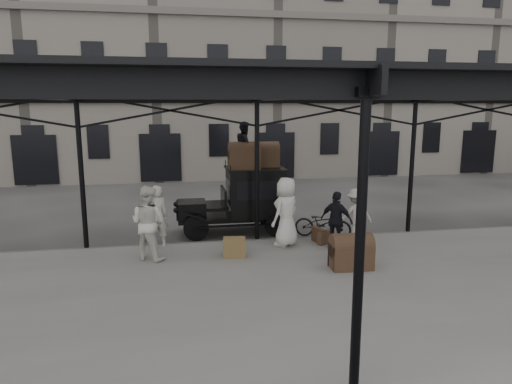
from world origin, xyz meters
TOP-DOWN VIEW (x-y plane):
  - ground at (0.00, 0.00)m, footprint 120.00×120.00m
  - platform at (0.00, -2.00)m, footprint 28.00×8.00m
  - canopy at (0.00, -1.72)m, footprint 22.50×9.00m
  - building_frontage at (0.00, 18.00)m, footprint 64.00×8.00m
  - taxi at (-0.14, 3.35)m, footprint 3.65×1.55m
  - porter_left at (-2.98, 1.69)m, footprint 0.77×0.62m
  - porter_midleft at (-3.16, 0.69)m, footprint 1.21×1.14m
  - porter_centre at (0.72, 1.22)m, footprint 1.17×1.12m
  - porter_official at (2.05, 0.65)m, footprint 0.97×0.99m
  - porter_right at (2.89, 1.28)m, footprint 1.04×0.61m
  - bicycle at (2.04, 1.80)m, footprint 1.83×1.32m
  - porter_roof at (-0.17, 3.25)m, footprint 0.64×0.79m
  - steamer_trunk_roof_near at (-0.22, 3.10)m, footprint 1.01×0.63m
  - steamer_trunk_roof_far at (0.53, 3.55)m, footprint 0.95×0.58m
  - steamer_trunk_platform at (1.88, -0.92)m, footprint 1.06×0.67m
  - wicker_hamper at (-0.89, 0.51)m, footprint 0.66×0.53m
  - suitcase_upright at (1.76, 1.31)m, footprint 0.29×0.62m
  - suitcase_flat at (1.93, 1.17)m, footprint 0.59×0.45m

SIDE VIEW (x-z plane):
  - ground at x=0.00m, z-range 0.00..0.00m
  - platform at x=0.00m, z-range 0.00..0.15m
  - suitcase_flat at x=1.93m, z-range 0.15..0.55m
  - suitcase_upright at x=1.76m, z-range 0.15..0.60m
  - wicker_hamper at x=-0.89m, z-range 0.15..0.65m
  - steamer_trunk_platform at x=1.88m, z-range 0.15..0.90m
  - bicycle at x=2.04m, z-range 0.15..1.07m
  - porter_right at x=2.89m, z-range 0.15..1.76m
  - porter_official at x=2.05m, z-range 0.15..1.82m
  - porter_left at x=-2.98m, z-range 0.15..1.97m
  - porter_midleft at x=-3.16m, z-range 0.15..2.14m
  - porter_centre at x=0.72m, z-range 0.15..2.17m
  - taxi at x=-0.14m, z-range 0.11..2.29m
  - steamer_trunk_roof_far at x=0.53m, z-range 2.18..2.87m
  - steamer_trunk_roof_near at x=-0.22m, z-range 2.18..2.91m
  - porter_roof at x=-0.17m, z-range 2.18..3.69m
  - canopy at x=0.00m, z-range 2.23..6.97m
  - building_frontage at x=0.00m, z-range 0.00..14.00m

